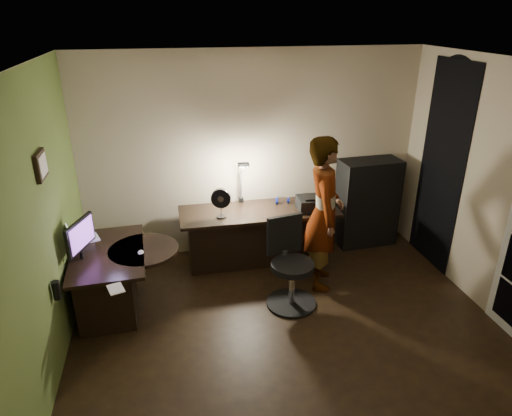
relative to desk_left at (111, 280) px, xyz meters
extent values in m
cube|color=black|center=(1.83, -0.85, -0.36)|extent=(4.50, 4.00, 0.01)
cube|color=silver|center=(1.83, -0.85, 2.35)|extent=(4.50, 4.00, 0.01)
cube|color=tan|center=(1.83, 1.16, 0.99)|extent=(4.50, 0.01, 2.70)
cube|color=tan|center=(1.83, -2.85, 0.99)|extent=(4.50, 0.01, 2.70)
cube|color=tan|center=(-0.42, -0.85, 0.99)|extent=(0.01, 4.00, 2.70)
cube|color=tan|center=(4.08, -0.85, 0.99)|extent=(0.01, 4.00, 2.70)
cube|color=#51682B|center=(-0.41, -0.85, 0.99)|extent=(0.00, 4.00, 2.70)
cube|color=black|center=(4.07, 0.30, 0.94)|extent=(0.01, 0.90, 2.60)
cube|color=black|center=(-0.39, -0.40, 1.49)|extent=(0.04, 0.30, 0.25)
cube|color=black|center=(0.00, 0.00, 0.00)|extent=(0.82, 1.27, 0.71)
cube|color=black|center=(1.81, 0.67, 0.02)|extent=(2.03, 0.71, 0.76)
cube|color=black|center=(3.43, 0.93, 0.26)|extent=(0.85, 0.47, 1.24)
cube|color=silver|center=(-0.28, 0.15, 0.39)|extent=(0.31, 0.29, 0.11)
cube|color=silver|center=(-0.24, 0.15, 0.56)|extent=(0.39, 0.38, 0.22)
cube|color=black|center=(-0.25, -0.09, 0.50)|extent=(0.27, 0.50, 0.33)
ellipsoid|color=silver|center=(0.35, -0.08, 0.36)|extent=(0.08, 0.11, 0.04)
cube|color=black|center=(0.46, 0.09, 0.34)|extent=(0.12, 0.16, 0.01)
cube|color=black|center=(0.16, 0.06, 0.34)|extent=(0.07, 0.13, 0.01)
cylinder|color=black|center=(-0.36, -0.78, 0.43)|extent=(0.09, 0.09, 0.18)
cube|color=silver|center=(0.14, -0.73, 0.34)|extent=(0.19, 0.22, 0.01)
cube|color=black|center=(1.31, 0.55, 0.59)|extent=(0.27, 0.19, 0.38)
cube|color=navy|center=(2.17, 0.82, 0.45)|extent=(0.22, 0.15, 0.09)
cube|color=black|center=(2.50, 0.55, 0.50)|extent=(0.42, 0.33, 0.18)
cube|color=black|center=(1.63, 0.98, 0.73)|extent=(0.23, 0.32, 0.64)
cube|color=black|center=(1.98, -0.35, 0.15)|extent=(0.66, 0.66, 1.02)
imported|color=#D8A88C|center=(2.45, 0.04, 0.57)|extent=(0.59, 0.75, 1.86)
camera|label=1|loc=(0.71, -4.55, 2.76)|focal=32.00mm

